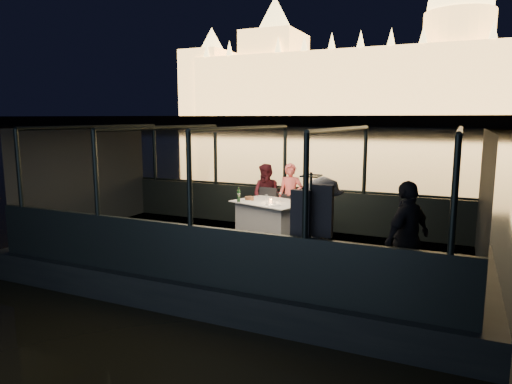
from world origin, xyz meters
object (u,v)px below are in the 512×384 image
at_px(chair_port_right, 281,213).
at_px(coat_stand, 310,233).
at_px(wine_bottle, 239,195).
at_px(person_man_maroon, 267,196).
at_px(dining_table_central, 271,219).
at_px(chair_port_left, 265,211).
at_px(passenger_dark, 407,237).
at_px(person_woman_coral, 290,198).
at_px(passenger_stripe, 322,230).

xyz_separation_m(chair_port_right, coat_stand, (1.64, -3.15, 0.45)).
bearing_deg(wine_bottle, person_man_maroon, 78.31).
bearing_deg(coat_stand, dining_table_central, 122.32).
xyz_separation_m(chair_port_left, chair_port_right, (0.39, 0.00, 0.00)).
xyz_separation_m(coat_stand, passenger_dark, (1.25, 0.52, -0.05)).
bearing_deg(person_man_maroon, wine_bottle, -98.35).
bearing_deg(dining_table_central, wine_bottle, -153.66).
relative_size(chair_port_left, coat_stand, 0.54).
xyz_separation_m(dining_table_central, wine_bottle, (-0.60, -0.30, 0.53)).
xyz_separation_m(person_woman_coral, wine_bottle, (-0.77, -1.02, 0.17)).
height_order(coat_stand, person_man_maroon, coat_stand).
bearing_deg(wine_bottle, chair_port_left, 70.15).
relative_size(dining_table_central, person_man_maroon, 0.99).
bearing_deg(passenger_stripe, chair_port_left, 23.45).
distance_m(dining_table_central, person_man_maroon, 0.90).
bearing_deg(chair_port_right, passenger_dark, -24.37).
bearing_deg(person_man_maroon, passenger_stripe, -51.09).
relative_size(coat_stand, passenger_stripe, 1.07).
bearing_deg(passenger_dark, chair_port_right, -105.39).
bearing_deg(person_woman_coral, passenger_stripe, -71.94).
bearing_deg(person_woman_coral, chair_port_left, -161.65).
bearing_deg(passenger_stripe, dining_table_central, 23.66).
bearing_deg(passenger_stripe, coat_stand, 157.97).
bearing_deg(passenger_dark, dining_table_central, -99.51).
bearing_deg(coat_stand, person_woman_coral, 114.15).
relative_size(chair_port_left, passenger_dark, 0.57).
xyz_separation_m(chair_port_left, coat_stand, (2.04, -3.15, 0.45)).
xyz_separation_m(coat_stand, person_woman_coral, (-1.53, 3.42, -0.15)).
bearing_deg(passenger_dark, chair_port_left, -101.78).
bearing_deg(passenger_dark, person_woman_coral, -109.31).
bearing_deg(chair_port_left, wine_bottle, -102.42).
height_order(passenger_dark, wine_bottle, passenger_dark).
xyz_separation_m(person_woman_coral, passenger_stripe, (1.59, -3.01, 0.10)).
bearing_deg(wine_bottle, chair_port_right, 48.35).
bearing_deg(coat_stand, wine_bottle, 133.86).
height_order(dining_table_central, chair_port_right, chair_port_right).
xyz_separation_m(dining_table_central, passenger_dark, (2.95, -2.18, 0.47)).
distance_m(dining_table_central, chair_port_right, 0.46).
distance_m(person_woman_coral, person_man_maroon, 0.56).
bearing_deg(dining_table_central, passenger_stripe, -52.41).
distance_m(person_woman_coral, wine_bottle, 1.29).
relative_size(chair_port_left, person_woman_coral, 0.62).
height_order(chair_port_left, coat_stand, coat_stand).
bearing_deg(chair_port_left, person_woman_coral, 35.55).
xyz_separation_m(person_man_maroon, passenger_dark, (3.34, -2.90, 0.10)).
bearing_deg(passenger_dark, person_man_maroon, -104.03).
relative_size(coat_stand, person_man_maroon, 1.19).
distance_m(person_man_maroon, passenger_dark, 4.42).
height_order(dining_table_central, person_man_maroon, person_man_maroon).
bearing_deg(person_man_maroon, coat_stand, -55.14).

